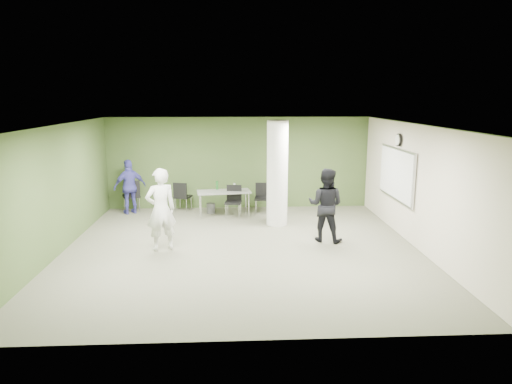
{
  "coord_description": "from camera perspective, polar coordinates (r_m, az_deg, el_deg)",
  "views": [
    {
      "loc": [
        -0.17,
        -9.9,
        3.39
      ],
      "look_at": [
        0.38,
        1.0,
        1.11
      ],
      "focal_mm": 32.0,
      "sensor_mm": 36.0,
      "label": 1
    }
  ],
  "objects": [
    {
      "name": "wall_clock",
      "position": [
        11.88,
        17.38,
        6.24
      ],
      "size": [
        0.06,
        0.32,
        0.32
      ],
      "color": "black",
      "rests_on": "wall_right_cream"
    },
    {
      "name": "chair_table_left",
      "position": [
        13.09,
        -2.81,
        -0.84
      ],
      "size": [
        0.51,
        0.51,
        0.91
      ],
      "rotation": [
        0.0,
        0.0,
        -0.14
      ],
      "color": "black",
      "rests_on": "floor"
    },
    {
      "name": "column",
      "position": [
        12.12,
        2.68,
        2.33
      ],
      "size": [
        0.56,
        0.56,
        2.8
      ],
      "primitive_type": "cylinder",
      "color": "silver",
      "rests_on": "floor"
    },
    {
      "name": "floor",
      "position": [
        10.47,
        -1.83,
        -7.11
      ],
      "size": [
        8.0,
        8.0,
        0.0
      ],
      "primitive_type": "plane",
      "color": "#565444",
      "rests_on": "ground"
    },
    {
      "name": "man_blue",
      "position": [
        13.89,
        -15.49,
        0.63
      ],
      "size": [
        1.01,
        0.81,
        1.61
      ],
      "primitive_type": "imported",
      "rotation": [
        0.0,
        0.0,
        3.66
      ],
      "color": "#4845AB",
      "rests_on": "floor"
    },
    {
      "name": "whiteboard",
      "position": [
        11.98,
        17.12,
        2.19
      ],
      "size": [
        0.05,
        2.3,
        1.3
      ],
      "color": "silver",
      "rests_on": "wall_right_cream"
    },
    {
      "name": "folding_table",
      "position": [
        13.23,
        -4.05,
        -0.07
      ],
      "size": [
        1.6,
        0.86,
        0.97
      ],
      "rotation": [
        0.0,
        0.0,
        0.13
      ],
      "color": "gray",
      "rests_on": "floor"
    },
    {
      "name": "wastebasket",
      "position": [
        13.61,
        -5.66,
        -2.03
      ],
      "size": [
        0.26,
        0.26,
        0.3
      ],
      "primitive_type": "cylinder",
      "color": "#4C4C4C",
      "rests_on": "floor"
    },
    {
      "name": "chair_back_left",
      "position": [
        14.09,
        -15.28,
        -0.18
      ],
      "size": [
        0.61,
        0.61,
        0.97
      ],
      "rotation": [
        0.0,
        0.0,
        3.48
      ],
      "color": "black",
      "rests_on": "floor"
    },
    {
      "name": "wall_right_cream",
      "position": [
        10.93,
        19.59,
        0.61
      ],
      "size": [
        0.02,
        8.0,
        2.8
      ],
      "primitive_type": "cube",
      "color": "beige",
      "rests_on": "floor"
    },
    {
      "name": "ceiling",
      "position": [
        9.92,
        -1.93,
        8.38
      ],
      "size": [
        8.0,
        8.0,
        0.0
      ],
      "primitive_type": "plane",
      "rotation": [
        3.14,
        0.0,
        0.0
      ],
      "color": "white",
      "rests_on": "wall_back"
    },
    {
      "name": "chair_table_right",
      "position": [
        13.62,
        0.78,
        -0.43
      ],
      "size": [
        0.48,
        0.48,
        0.87
      ],
      "rotation": [
        0.0,
        0.0,
        -0.12
      ],
      "color": "black",
      "rests_on": "floor"
    },
    {
      "name": "woman_white",
      "position": [
        10.37,
        -11.81,
        -2.17
      ],
      "size": [
        0.81,
        0.69,
        1.87
      ],
      "primitive_type": "imported",
      "rotation": [
        0.0,
        0.0,
        3.58
      ],
      "color": "silver",
      "rests_on": "floor"
    },
    {
      "name": "wall_left",
      "position": [
        10.8,
        -23.61,
        0.18
      ],
      "size": [
        0.02,
        8.0,
        2.8
      ],
      "primitive_type": "cube",
      "color": "#405729",
      "rests_on": "floor"
    },
    {
      "name": "chair_back_right",
      "position": [
        13.86,
        -9.26,
        -0.3
      ],
      "size": [
        0.56,
        0.56,
        0.9
      ],
      "rotation": [
        0.0,
        0.0,
        2.84
      ],
      "color": "black",
      "rests_on": "floor"
    },
    {
      "name": "man_black",
      "position": [
        10.93,
        8.7,
        -1.63
      ],
      "size": [
        1.05,
        0.96,
        1.76
      ],
      "primitive_type": "imported",
      "rotation": [
        0.0,
        0.0,
        2.72
      ],
      "color": "black",
      "rests_on": "floor"
    },
    {
      "name": "wall_back",
      "position": [
        14.04,
        -2.18,
        3.64
      ],
      "size": [
        8.0,
        2.8,
        0.02
      ],
      "primitive_type": "cube",
      "rotation": [
        1.57,
        0.0,
        0.0
      ],
      "color": "#405729",
      "rests_on": "floor"
    }
  ]
}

